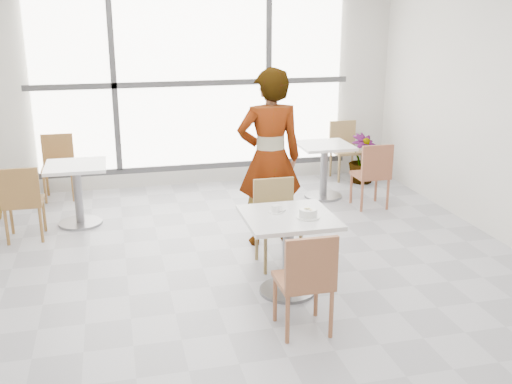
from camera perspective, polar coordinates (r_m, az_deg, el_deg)
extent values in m
plane|color=#9E9EA5|center=(5.75, -0.72, -8.69)|extent=(7.00, 7.00, 0.00)
plane|color=silver|center=(8.68, -6.09, 10.40)|extent=(6.00, 0.00, 6.00)
plane|color=silver|center=(2.18, 20.94, -11.63)|extent=(6.00, 0.00, 6.00)
cube|color=white|center=(8.62, -6.04, 10.36)|extent=(4.40, 0.04, 2.40)
cube|color=#3F3F42|center=(8.59, -6.01, 10.33)|extent=(4.60, 0.05, 0.08)
cube|color=#3F3F42|center=(8.51, -13.47, 9.90)|extent=(0.08, 0.05, 2.40)
cube|color=#3F3F42|center=(8.81, 1.21, 10.59)|extent=(0.08, 0.05, 2.40)
cube|color=#3F3F42|center=(8.82, -5.77, 2.44)|extent=(4.60, 0.05, 0.08)
cube|color=silver|center=(5.30, 3.16, -2.46)|extent=(0.80, 0.80, 0.04)
cylinder|color=slate|center=(5.44, 3.09, -6.18)|extent=(0.10, 0.10, 0.71)
cylinder|color=slate|center=(5.58, 3.04, -9.38)|extent=(0.52, 0.52, 0.03)
cube|color=#955A3B|center=(4.81, 4.54, -8.50)|extent=(0.42, 0.42, 0.04)
cube|color=#955A3B|center=(4.55, 5.35, -6.88)|extent=(0.42, 0.04, 0.42)
cylinder|color=#955A3B|center=(5.12, 5.78, -9.69)|extent=(0.04, 0.04, 0.41)
cylinder|color=#955A3B|center=(4.82, 7.23, -11.55)|extent=(0.04, 0.04, 0.41)
cylinder|color=#955A3B|center=(5.02, 1.84, -10.18)|extent=(0.04, 0.04, 0.41)
cylinder|color=#955A3B|center=(4.71, 3.04, -12.13)|extent=(0.04, 0.04, 0.41)
cube|color=olive|center=(5.97, 2.15, -3.23)|extent=(0.42, 0.42, 0.04)
cube|color=olive|center=(6.07, 1.69, -0.58)|extent=(0.42, 0.04, 0.42)
cylinder|color=olive|center=(5.85, 0.91, -6.04)|extent=(0.04, 0.04, 0.41)
cylinder|color=olive|center=(6.17, 0.06, -4.76)|extent=(0.04, 0.04, 0.41)
cylinder|color=olive|center=(5.94, 4.28, -5.70)|extent=(0.04, 0.04, 0.41)
cylinder|color=olive|center=(6.26, 3.27, -4.46)|extent=(0.04, 0.04, 0.41)
cylinder|color=silver|center=(5.25, 5.01, -2.41)|extent=(0.21, 0.21, 0.01)
cylinder|color=silver|center=(5.24, 5.03, -1.98)|extent=(0.16, 0.16, 0.07)
torus|color=silver|center=(5.23, 5.03, -1.66)|extent=(0.16, 0.16, 0.01)
cylinder|color=tan|center=(5.24, 5.02, -2.00)|extent=(0.14, 0.14, 0.05)
cylinder|color=#F5E19E|center=(5.23, 5.29, -1.69)|extent=(0.03, 0.03, 0.02)
cylinder|color=#EDE599|center=(5.23, 5.05, -1.61)|extent=(0.03, 0.03, 0.02)
cylinder|color=#F5E29E|center=(5.23, 5.03, -1.57)|extent=(0.03, 0.03, 0.01)
cylinder|color=beige|center=(5.23, 4.95, -1.64)|extent=(0.03, 0.03, 0.01)
cylinder|color=beige|center=(5.22, 5.10, -1.71)|extent=(0.03, 0.03, 0.02)
cylinder|color=beige|center=(5.19, 5.27, -1.76)|extent=(0.03, 0.03, 0.01)
cylinder|color=beige|center=(5.23, 5.04, -1.58)|extent=(0.03, 0.03, 0.01)
cylinder|color=beige|center=(5.19, 5.22, -1.82)|extent=(0.03, 0.03, 0.02)
cylinder|color=beige|center=(5.22, 4.93, -1.62)|extent=(0.03, 0.03, 0.02)
cylinder|color=beige|center=(5.23, 4.83, -1.61)|extent=(0.03, 0.03, 0.02)
cylinder|color=beige|center=(5.23, 5.02, -1.70)|extent=(0.03, 0.03, 0.02)
cylinder|color=beige|center=(5.23, 4.77, -1.64)|extent=(0.03, 0.03, 0.01)
cylinder|color=beige|center=(5.23, 4.74, -1.64)|extent=(0.03, 0.03, 0.02)
cylinder|color=beige|center=(5.25, 5.09, -1.56)|extent=(0.03, 0.03, 0.02)
cylinder|color=white|center=(5.37, 1.90, -1.93)|extent=(0.13, 0.13, 0.01)
cylinder|color=white|center=(5.35, 1.91, -1.59)|extent=(0.08, 0.08, 0.06)
torus|color=white|center=(5.37, 2.35, -1.56)|extent=(0.05, 0.01, 0.05)
cylinder|color=black|center=(5.35, 1.91, -1.35)|extent=(0.07, 0.07, 0.00)
cube|color=silver|center=(5.36, 2.48, -1.89)|extent=(0.09, 0.05, 0.00)
sphere|color=silver|center=(5.38, 2.79, -1.80)|extent=(0.02, 0.02, 0.02)
imported|color=black|center=(6.39, 1.31, 3.25)|extent=(0.73, 0.49, 1.94)
cube|color=white|center=(7.35, -16.94, 2.40)|extent=(0.70, 0.70, 0.04)
cylinder|color=slate|center=(7.45, -16.69, -0.39)|extent=(0.10, 0.10, 0.71)
cylinder|color=slate|center=(7.55, -16.47, -2.85)|extent=(0.52, 0.52, 0.03)
cube|color=white|center=(8.15, 6.62, 4.45)|extent=(0.70, 0.70, 0.04)
cylinder|color=slate|center=(8.24, 6.53, 1.90)|extent=(0.10, 0.10, 0.71)
cylinder|color=slate|center=(8.34, 6.45, -0.35)|extent=(0.52, 0.52, 0.03)
cube|color=brown|center=(7.17, -21.40, -0.91)|extent=(0.42, 0.42, 0.04)
cube|color=brown|center=(6.92, -21.79, 0.42)|extent=(0.42, 0.04, 0.42)
cylinder|color=brown|center=(7.38, -19.67, -2.06)|extent=(0.04, 0.04, 0.41)
cylinder|color=brown|center=(7.04, -19.93, -3.00)|extent=(0.04, 0.04, 0.41)
cylinder|color=brown|center=(7.43, -22.43, -2.24)|extent=(0.04, 0.04, 0.41)
cylinder|color=brown|center=(7.10, -22.81, -3.18)|extent=(0.04, 0.04, 0.41)
cube|color=olive|center=(8.53, -18.45, 2.17)|extent=(0.42, 0.42, 0.04)
cube|color=olive|center=(8.66, -18.51, 3.95)|extent=(0.42, 0.04, 0.42)
cylinder|color=olive|center=(8.43, -19.60, 0.29)|extent=(0.04, 0.04, 0.41)
cylinder|color=olive|center=(8.78, -19.40, 0.96)|extent=(0.04, 0.04, 0.41)
cylinder|color=olive|center=(8.40, -17.17, 0.47)|extent=(0.04, 0.04, 0.41)
cylinder|color=olive|center=(8.75, -17.06, 1.13)|extent=(0.04, 0.04, 0.41)
cube|color=#935439|center=(7.91, 10.89, 1.61)|extent=(0.42, 0.42, 0.04)
cube|color=#935439|center=(7.68, 11.57, 2.89)|extent=(0.42, 0.04, 0.42)
cylinder|color=#935439|center=(8.20, 11.44, 0.50)|extent=(0.04, 0.04, 0.41)
cylinder|color=#935439|center=(7.89, 12.53, -0.23)|extent=(0.04, 0.04, 0.41)
cylinder|color=#935439|center=(8.06, 9.11, 0.33)|extent=(0.04, 0.04, 0.41)
cylinder|color=#935439|center=(7.74, 10.13, -0.42)|extent=(0.04, 0.04, 0.41)
cube|color=#9D7D4D|center=(9.17, 8.67, 3.87)|extent=(0.42, 0.42, 0.04)
cube|color=#9D7D4D|center=(9.30, 8.29, 5.52)|extent=(0.42, 0.04, 0.42)
cylinder|color=#9D7D4D|center=(9.00, 7.97, 2.17)|extent=(0.04, 0.04, 0.41)
cylinder|color=#9D7D4D|center=(9.32, 7.17, 2.73)|extent=(0.04, 0.04, 0.41)
cylinder|color=#9D7D4D|center=(9.14, 10.08, 2.29)|extent=(0.04, 0.04, 0.41)
cylinder|color=#9D7D4D|center=(9.46, 9.21, 2.84)|extent=(0.04, 0.04, 0.41)
imported|color=#4B8641|center=(9.03, 10.20, 3.17)|extent=(0.53, 0.53, 0.73)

